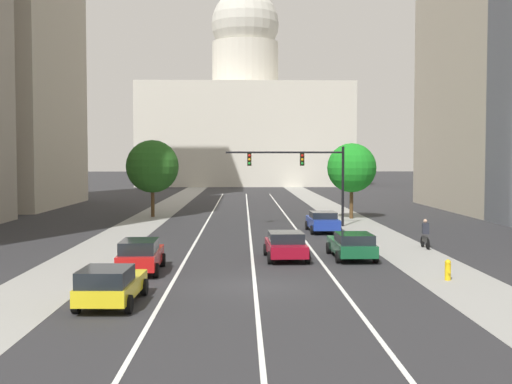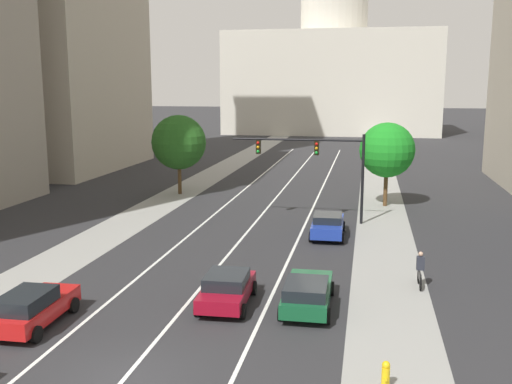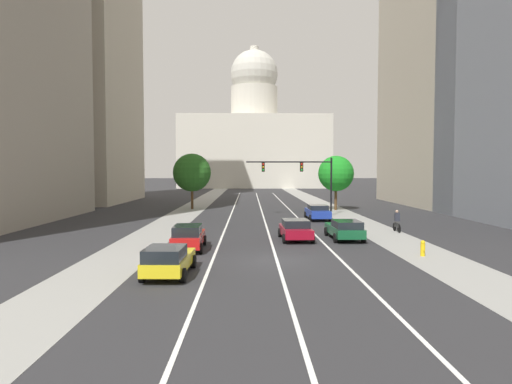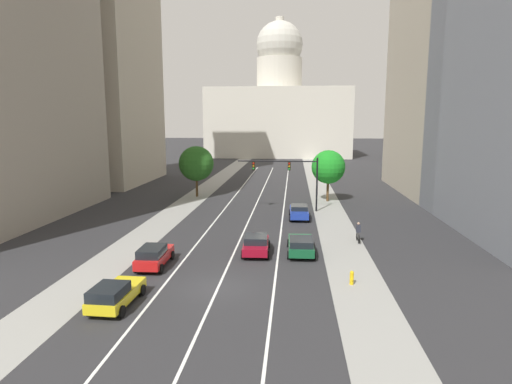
{
  "view_description": "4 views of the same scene",
  "coord_description": "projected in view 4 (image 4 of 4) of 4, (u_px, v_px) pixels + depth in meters",
  "views": [
    {
      "loc": [
        -0.49,
        -26.32,
        5.23
      ],
      "look_at": [
        0.49,
        21.94,
        2.75
      ],
      "focal_mm": 45.56,
      "sensor_mm": 36.0,
      "label": 1
    },
    {
      "loc": [
        7.53,
        -16.27,
        9.4
      ],
      "look_at": [
        -0.59,
        25.78,
        1.55
      ],
      "focal_mm": 40.93,
      "sensor_mm": 36.0,
      "label": 2
    },
    {
      "loc": [
        -1.5,
        -23.74,
        4.88
      ],
      "look_at": [
        -0.81,
        20.11,
        2.71
      ],
      "focal_mm": 31.4,
      "sensor_mm": 36.0,
      "label": 3
    },
    {
      "loc": [
        4.55,
        -25.05,
        10.19
      ],
      "look_at": [
        -0.21,
        29.2,
        1.2
      ],
      "focal_mm": 30.09,
      "sensor_mm": 36.0,
      "label": 4
    }
  ],
  "objects": [
    {
      "name": "street_tree_near_right",
      "position": [
        328.0,
        167.0,
        54.72
      ],
      "size": [
        4.29,
        4.29,
        6.59
      ],
      "color": "#51381E",
      "rests_on": "ground"
    },
    {
      "name": "sidewalk_right",
      "position": [
        323.0,
        195.0,
        60.32
      ],
      "size": [
        3.58,
        130.0,
        0.01
      ],
      "primitive_type": "cube",
      "color": "gray",
      "rests_on": "ground"
    },
    {
      "name": "sidewalk_left",
      "position": [
        201.0,
        193.0,
        61.83
      ],
      "size": [
        3.58,
        130.0,
        0.01
      ],
      "primitive_type": "cube",
      "color": "gray",
      "rests_on": "ground"
    },
    {
      "name": "car_blue",
      "position": [
        299.0,
        211.0,
        45.4
      ],
      "size": [
        2.18,
        4.65,
        1.47
      ],
      "rotation": [
        0.0,
        0.0,
        1.59
      ],
      "color": "#1E389E",
      "rests_on": "ground"
    },
    {
      "name": "ground_plane",
      "position": [
        264.0,
        188.0,
        65.99
      ],
      "size": [
        400.0,
        400.0,
        0.0
      ],
      "primitive_type": "plane",
      "color": "#2B2B2D"
    },
    {
      "name": "car_red",
      "position": [
        154.0,
        256.0,
        30.31
      ],
      "size": [
        2.01,
        4.41,
        1.56
      ],
      "rotation": [
        0.0,
        0.0,
        1.6
      ],
      "color": "red",
      "rests_on": "ground"
    },
    {
      "name": "car_green",
      "position": [
        301.0,
        245.0,
        33.25
      ],
      "size": [
        2.17,
        4.79,
        1.41
      ],
      "rotation": [
        0.0,
        0.0,
        1.59
      ],
      "color": "#14512D",
      "rests_on": "ground"
    },
    {
      "name": "fire_hydrant",
      "position": [
        352.0,
        278.0,
        27.01
      ],
      "size": [
        0.26,
        0.35,
        0.91
      ],
      "color": "yellow",
      "rests_on": "ground"
    },
    {
      "name": "traffic_signal_mast",
      "position": [
        290.0,
        172.0,
        48.72
      ],
      "size": [
        9.13,
        0.39,
        6.17
      ],
      "color": "black",
      "rests_on": "ground"
    },
    {
      "name": "car_yellow",
      "position": [
        115.0,
        294.0,
        23.7
      ],
      "size": [
        2.1,
        4.36,
        1.46
      ],
      "rotation": [
        0.0,
        0.0,
        1.54
      ],
      "color": "yellow",
      "rests_on": "ground"
    },
    {
      "name": "capitol_building",
      "position": [
        279.0,
        111.0,
        127.3
      ],
      "size": [
        40.91,
        23.67,
        39.8
      ],
      "color": "beige",
      "rests_on": "ground"
    },
    {
      "name": "lane_stripe_left",
      "position": [
        226.0,
        207.0,
        51.54
      ],
      "size": [
        0.16,
        90.0,
        0.01
      ],
      "primitive_type": "cube",
      "color": "white",
      "rests_on": "ground"
    },
    {
      "name": "office_tower_far_left",
      "position": [
        98.0,
        14.0,
        68.86
      ],
      "size": [
        14.8,
        21.66,
        54.5
      ],
      "color": "#B7AD99",
      "rests_on": "ground"
    },
    {
      "name": "lane_stripe_center",
      "position": [
        255.0,
        208.0,
        51.24
      ],
      "size": [
        0.16,
        90.0,
        0.01
      ],
      "primitive_type": "cube",
      "color": "white",
      "rests_on": "ground"
    },
    {
      "name": "cyclist",
      "position": [
        358.0,
        232.0,
        36.52
      ],
      "size": [
        0.36,
        1.7,
        1.72
      ],
      "rotation": [
        0.0,
        0.0,
        1.59
      ],
      "color": "black",
      "rests_on": "ground"
    },
    {
      "name": "lane_stripe_right",
      "position": [
        284.0,
        208.0,
        50.94
      ],
      "size": [
        0.16,
        90.0,
        0.01
      ],
      "primitive_type": "cube",
      "color": "white",
      "rests_on": "ground"
    },
    {
      "name": "street_tree_near_left",
      "position": [
        196.0,
        164.0,
        58.06
      ],
      "size": [
        4.72,
        4.72,
        6.91
      ],
      "color": "#51381E",
      "rests_on": "ground"
    },
    {
      "name": "car_crimson",
      "position": [
        256.0,
        244.0,
        33.37
      ],
      "size": [
        2.23,
        4.28,
        1.44
      ],
      "rotation": [
        0.0,
        0.0,
        1.61
      ],
      "color": "maroon",
      "rests_on": "ground"
    }
  ]
}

